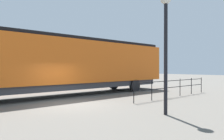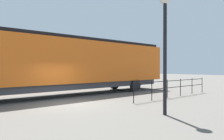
# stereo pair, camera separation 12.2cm
# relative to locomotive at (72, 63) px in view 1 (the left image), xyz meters

# --- Properties ---
(ground_plane) EXTENTS (120.00, 120.00, 0.00)m
(ground_plane) POSITION_rel_locomotive_xyz_m (3.49, -2.07, -2.44)
(ground_plane) COLOR #666059
(locomotive) EXTENTS (3.12, 18.81, 4.37)m
(locomotive) POSITION_rel_locomotive_xyz_m (0.00, 0.00, 0.00)
(locomotive) COLOR orange
(locomotive) RESTS_ON ground_plane
(lamp_post) EXTENTS (0.48, 0.48, 5.39)m
(lamp_post) POSITION_rel_locomotive_xyz_m (8.59, -0.23, 1.30)
(lamp_post) COLOR black
(lamp_post) RESTS_ON ground_plane
(platform_fence) EXTENTS (0.05, 8.44, 1.28)m
(platform_fence) POSITION_rel_locomotive_xyz_m (5.63, 5.07, -1.63)
(platform_fence) COLOR black
(platform_fence) RESTS_ON ground_plane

